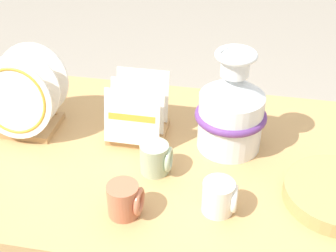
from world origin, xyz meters
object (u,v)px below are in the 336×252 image
ceramic_vase (231,109)px  mug_terracotta_glaze (125,200)px  dish_rack_square_plates (138,119)px  mug_cream_glaze (220,197)px  mug_sage_glaze (156,158)px  dish_rack_round_plates (24,102)px

ceramic_vase → mug_terracotta_glaze: ceramic_vase is taller
dish_rack_square_plates → mug_terracotta_glaze: dish_rack_square_plates is taller
mug_cream_glaze → mug_sage_glaze: bearing=147.5°
ceramic_vase → mug_sage_glaze: 0.27m
ceramic_vase → mug_terracotta_glaze: bearing=-124.5°
mug_cream_glaze → mug_sage_glaze: 0.24m
dish_rack_square_plates → mug_cream_glaze: bearing=-45.2°
ceramic_vase → mug_terracotta_glaze: 0.44m
ceramic_vase → mug_cream_glaze: bearing=-89.9°
ceramic_vase → dish_rack_square_plates: size_ratio=1.66×
ceramic_vase → mug_cream_glaze: 0.31m
mug_terracotta_glaze → mug_sage_glaze: 0.19m
ceramic_vase → mug_sage_glaze: ceramic_vase is taller
mug_sage_glaze → ceramic_vase: bearing=40.1°
mug_terracotta_glaze → mug_cream_glaze: bearing=13.3°
mug_cream_glaze → ceramic_vase: bearing=90.1°
mug_cream_glaze → mug_sage_glaze: same height
dish_rack_round_plates → dish_rack_square_plates: (0.36, 0.04, -0.05)m
mug_sage_glaze → mug_cream_glaze: bearing=-32.5°
mug_terracotta_glaze → mug_cream_glaze: 0.25m
dish_rack_square_plates → mug_sage_glaze: (0.10, -0.17, -0.01)m
dish_rack_square_plates → mug_sage_glaze: dish_rack_square_plates is taller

